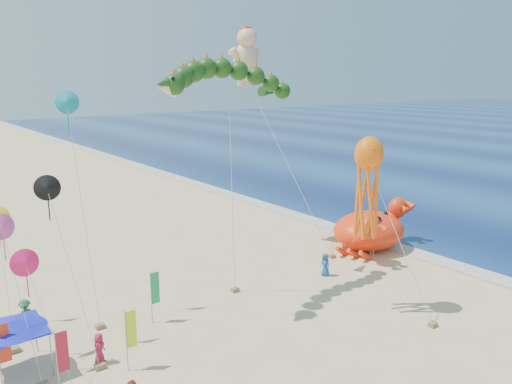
% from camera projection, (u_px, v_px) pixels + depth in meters
% --- Properties ---
extents(ground, '(320.00, 320.00, 0.00)m').
position_uv_depth(ground, '(297.00, 286.00, 33.98)').
color(ground, '#D1B784').
rests_on(ground, ground).
extents(foam_strip, '(320.00, 320.00, 0.00)m').
position_uv_depth(foam_strip, '(405.00, 250.00, 41.13)').
color(foam_strip, silver).
rests_on(foam_strip, ground).
extents(crab_inflatable, '(8.66, 7.14, 3.80)m').
position_uv_depth(crab_inflatable, '(370.00, 229.00, 41.12)').
color(crab_inflatable, '#FF2E0D').
rests_on(crab_inflatable, ground).
extents(dragon_kite, '(10.90, 4.36, 14.67)m').
position_uv_depth(dragon_kite, '(227.00, 84.00, 29.98)').
color(dragon_kite, '#163B10').
rests_on(dragon_kite, ground).
extents(cherub_kite, '(3.96, 8.78, 17.88)m').
position_uv_depth(cherub_kite, '(246.00, 55.00, 40.14)').
color(cherub_kite, '#E7B58D').
rests_on(cherub_kite, ground).
extents(octopus_kite, '(2.58, 5.01, 10.61)m').
position_uv_depth(octopus_kite, '(368.00, 180.00, 28.87)').
color(octopus_kite, '#FF640D').
rests_on(octopus_kite, ground).
extents(canopy_blue, '(3.30, 3.30, 2.71)m').
position_uv_depth(canopy_blue, '(10.00, 326.00, 23.44)').
color(canopy_blue, gray).
rests_on(canopy_blue, ground).
extents(feather_flags, '(8.77, 3.76, 3.20)m').
position_uv_depth(feather_flags, '(92.00, 327.00, 24.25)').
color(feather_flags, gray).
rests_on(feather_flags, ground).
extents(beachgoers, '(26.03, 11.78, 1.87)m').
position_uv_depth(beachgoers, '(157.00, 321.00, 27.28)').
color(beachgoers, '#1C4DA5').
rests_on(beachgoers, ground).
extents(small_kites, '(5.85, 9.62, 13.21)m').
position_uv_depth(small_kites, '(33.00, 213.00, 25.39)').
color(small_kites, '#D8489B').
rests_on(small_kites, ground).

